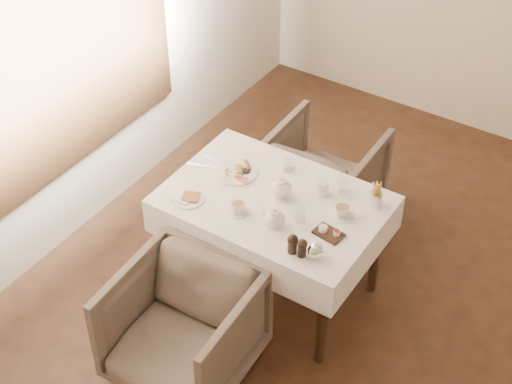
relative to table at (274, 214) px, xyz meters
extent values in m
plane|color=black|center=(0.80, -0.06, -0.64)|extent=(5.00, 5.00, 0.00)
plane|color=beige|center=(-1.45, -0.06, 0.81)|extent=(0.00, 5.00, 5.00)
cube|color=black|center=(-1.42, -0.06, 0.96)|extent=(0.03, 1.75, 2.05)
cube|color=black|center=(0.00, 0.00, 0.08)|extent=(1.20, 0.80, 0.04)
cube|color=white|center=(0.00, 0.00, 0.00)|extent=(1.28, 0.88, 0.23)
cylinder|color=black|center=(-0.54, 0.34, -0.29)|extent=(0.06, 0.06, 0.70)
cylinder|color=black|center=(0.54, 0.34, -0.29)|extent=(0.06, 0.06, 0.70)
cylinder|color=black|center=(-0.54, -0.34, -0.29)|extent=(0.06, 0.06, 0.70)
cylinder|color=black|center=(0.54, -0.34, -0.29)|extent=(0.06, 0.06, 0.70)
imported|color=brown|center=(-0.08, -0.81, -0.29)|extent=(0.78, 0.80, 0.69)
imported|color=brown|center=(-0.11, 0.84, -0.30)|extent=(0.73, 0.75, 0.67)
cylinder|color=white|center=(-0.32, 0.08, 0.12)|extent=(0.26, 0.26, 0.01)
ellipsoid|color=#BE6E22|center=(-0.33, 0.12, 0.14)|extent=(0.07, 0.06, 0.02)
cylinder|color=brown|center=(-0.30, 0.16, 0.14)|extent=(0.09, 0.08, 0.02)
cylinder|color=black|center=(-0.27, 0.12, 0.13)|extent=(0.05, 0.05, 0.02)
cube|color=maroon|center=(-0.25, 0.04, 0.13)|extent=(0.09, 0.04, 0.01)
ellipsoid|color=#264C19|center=(-0.29, 0.08, 0.13)|extent=(0.05, 0.04, 0.02)
cylinder|color=white|center=(-0.42, -0.28, 0.12)|extent=(0.19, 0.19, 0.01)
cube|color=brown|center=(-0.41, -0.27, 0.13)|extent=(0.12, 0.12, 0.01)
cube|color=white|center=(-0.45, -0.30, 0.13)|extent=(0.13, 0.10, 0.02)
cylinder|color=white|center=(0.22, 0.20, 0.16)|extent=(0.08, 0.08, 0.08)
cylinder|color=white|center=(-0.11, -0.21, 0.12)|extent=(0.13, 0.13, 0.01)
cylinder|color=white|center=(-0.11, -0.21, 0.15)|extent=(0.09, 0.09, 0.05)
cylinder|color=#AD7B4E|center=(-0.11, -0.21, 0.18)|extent=(0.07, 0.07, 0.00)
cylinder|color=white|center=(0.41, 0.08, 0.12)|extent=(0.14, 0.14, 0.01)
cylinder|color=white|center=(0.41, 0.08, 0.15)|extent=(0.09, 0.09, 0.06)
cylinder|color=#AD7B4E|center=(0.41, 0.08, 0.18)|extent=(0.08, 0.08, 0.00)
cylinder|color=silver|center=(-0.07, 0.28, 0.16)|extent=(0.08, 0.08, 0.10)
cylinder|color=silver|center=(0.23, -0.08, 0.16)|extent=(0.06, 0.06, 0.09)
cylinder|color=silver|center=(0.31, 0.27, 0.16)|extent=(0.08, 0.08, 0.09)
cube|color=black|center=(0.42, -0.09, 0.12)|extent=(0.18, 0.13, 0.01)
cylinder|color=white|center=(0.38, -0.09, 0.14)|extent=(0.05, 0.05, 0.03)
cylinder|color=maroon|center=(0.46, -0.09, 0.14)|extent=(0.04, 0.04, 0.03)
cylinder|color=silver|center=(0.52, 0.28, 0.16)|extent=(0.08, 0.08, 0.09)
cube|color=silver|center=(-0.50, 0.11, 0.12)|extent=(0.20, 0.05, 0.00)
cube|color=silver|center=(-0.53, 0.03, 0.12)|extent=(0.20, 0.08, 0.00)
camera|label=1|loc=(1.82, -3.00, 3.09)|focal=55.00mm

